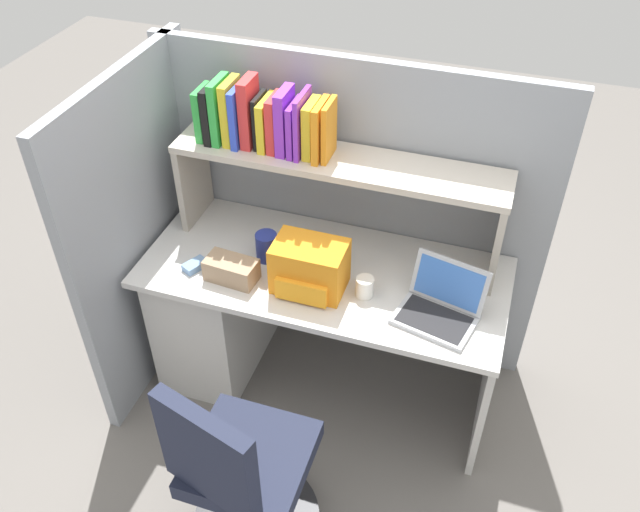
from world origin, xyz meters
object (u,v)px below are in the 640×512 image
Objects in this scene: laptop at (440,306)px; computer_mouse at (195,265)px; snack_canister at (267,247)px; paper_cup at (365,287)px; backpack at (309,268)px; office_chair at (242,478)px; tissue_box at (231,270)px.

laptop is 1.07m from computer_mouse.
computer_mouse is 0.79× the size of snack_canister.
laptop reaches higher than paper_cup.
paper_cup reaches higher than computer_mouse.
paper_cup is (0.23, 0.02, -0.06)m from backpack.
backpack is at bearing -75.17° from office_chair.
backpack reaches higher than paper_cup.
backpack reaches higher than snack_canister.
backpack reaches higher than computer_mouse.
paper_cup is at bearing 12.26° from tissue_box.
backpack is 3.33× the size of paper_cup.
tissue_box is 1.68× the size of snack_canister.
laptop is at bearing 0.50° from backpack.
office_chair is (-0.25, -0.77, -0.38)m from paper_cup.
computer_mouse is at bearing -175.32° from backpack.
office_chair is at bearing -75.55° from snack_canister.
laptop is 4.00× the size of paper_cup.
laptop is 2.75× the size of snack_canister.
snack_canister is at bearing 66.79° from tissue_box.
paper_cup is at bearing -92.04° from office_chair.
computer_mouse is 1.15× the size of paper_cup.
paper_cup is 0.41× the size of tissue_box.
snack_canister is (0.27, 0.16, 0.05)m from computer_mouse.
office_chair is (0.50, -0.70, -0.35)m from computer_mouse.
tissue_box reaches higher than computer_mouse.
paper_cup is 0.10× the size of office_chair.
backpack is 2.29× the size of snack_canister.
paper_cup is at bearing 176.63° from laptop.
tissue_box is 0.20m from snack_canister.
backpack is at bearing 13.71° from tissue_box.
laptop is 1.02m from office_chair.
laptop reaches higher than computer_mouse.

